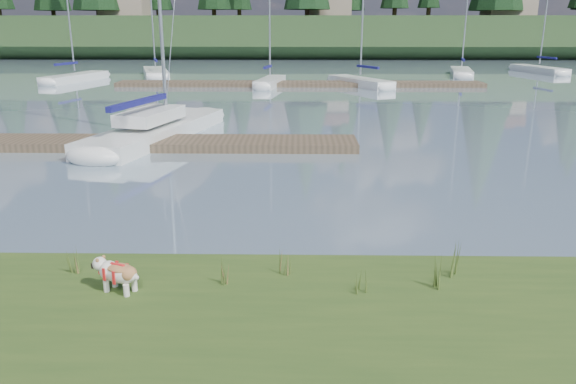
{
  "coord_description": "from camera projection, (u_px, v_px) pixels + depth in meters",
  "views": [
    {
      "loc": [
        1.92,
        -10.58,
        4.21
      ],
      "look_at": [
        1.74,
        -0.5,
        1.2
      ],
      "focal_mm": 35.0,
      "sensor_mm": 36.0,
      "label": 1
    }
  ],
  "objects": [
    {
      "name": "weed_0",
      "position": [
        227.0,
        273.0,
        8.6
      ],
      "size": [
        0.17,
        0.14,
        0.49
      ],
      "color": "#475B23",
      "rests_on": "bank"
    },
    {
      "name": "sailboat_bg_1",
      "position": [
        155.0,
        71.0,
        48.43
      ],
      "size": [
        4.24,
        9.07,
        13.22
      ],
      "rotation": [
        0.0,
        0.0,
        1.86
      ],
      "color": "white",
      "rests_on": "ground"
    },
    {
      "name": "weed_2",
      "position": [
        436.0,
        274.0,
        8.49
      ],
      "size": [
        0.17,
        0.14,
        0.57
      ],
      "color": "#475B23",
      "rests_on": "bank"
    },
    {
      "name": "sailboat_main",
      "position": [
        166.0,
        124.0,
        22.2
      ],
      "size": [
        4.24,
        10.01,
        14.05
      ],
      "rotation": [
        0.0,
        0.0,
        1.33
      ],
      "color": "white",
      "rests_on": "ground"
    },
    {
      "name": "dock_far",
      "position": [
        299.0,
        84.0,
        40.04
      ],
      "size": [
        26.0,
        2.2,
        0.3
      ],
      "primitive_type": "cube",
      "color": "#4C3D2C",
      "rests_on": "ground"
    },
    {
      "name": "dock_near",
      "position": [
        132.0,
        143.0,
        20.03
      ],
      "size": [
        16.0,
        2.0,
        0.3
      ],
      "primitive_type": "cube",
      "color": "#4C3D2C",
      "rests_on": "ground"
    },
    {
      "name": "sailboat_bg_5",
      "position": [
        534.0,
        69.0,
        51.64
      ],
      "size": [
        3.04,
        8.13,
        11.41
      ],
      "rotation": [
        0.0,
        0.0,
        1.76
      ],
      "color": "white",
      "rests_on": "ground"
    },
    {
      "name": "bulldog",
      "position": [
        118.0,
        272.0,
        8.39
      ],
      "size": [
        0.83,
        0.55,
        0.49
      ],
      "rotation": [
        0.0,
        0.0,
        2.75
      ],
      "color": "silver",
      "rests_on": "bank"
    },
    {
      "name": "house_0",
      "position": [
        124.0,
        1.0,
        76.73
      ],
      "size": [
        6.3,
        5.3,
        4.65
      ],
      "color": "gray",
      "rests_on": "ridge"
    },
    {
      "name": "mud_lip",
      "position": [
        188.0,
        271.0,
        9.82
      ],
      "size": [
        60.0,
        0.5,
        0.14
      ],
      "primitive_type": "cube",
      "color": "#33281C",
      "rests_on": "ground"
    },
    {
      "name": "weed_1",
      "position": [
        285.0,
        264.0,
        9.0
      ],
      "size": [
        0.17,
        0.14,
        0.42
      ],
      "color": "#475B23",
      "rests_on": "bank"
    },
    {
      "name": "weed_3",
      "position": [
        73.0,
        258.0,
        9.06
      ],
      "size": [
        0.17,
        0.14,
        0.59
      ],
      "color": "#475B23",
      "rests_on": "bank"
    },
    {
      "name": "sailboat_bg_2",
      "position": [
        272.0,
        81.0,
        40.39
      ],
      "size": [
        2.2,
        6.47,
        9.73
      ],
      "rotation": [
        0.0,
        0.0,
        1.42
      ],
      "color": "white",
      "rests_on": "ground"
    },
    {
      "name": "sailboat_bg_0",
      "position": [
        81.0,
        76.0,
        43.89
      ],
      "size": [
        3.28,
        8.01,
        11.41
      ],
      "rotation": [
        0.0,
        0.0,
        1.34
      ],
      "color": "white",
      "rests_on": "ground"
    },
    {
      "name": "sailboat_bg_4",
      "position": [
        461.0,
        71.0,
        48.74
      ],
      "size": [
        3.17,
        7.99,
        11.58
      ],
      "rotation": [
        0.0,
        0.0,
        1.36
      ],
      "color": "white",
      "rests_on": "ground"
    },
    {
      "name": "ground",
      "position": [
        272.0,
        86.0,
        40.12
      ],
      "size": [
        200.0,
        200.0,
        0.0
      ],
      "primitive_type": "plane",
      "color": "#7F96A7",
      "rests_on": "ground"
    },
    {
      "name": "house_1",
      "position": [
        328.0,
        1.0,
        77.19
      ],
      "size": [
        6.3,
        5.3,
        4.65
      ],
      "color": "gray",
      "rests_on": "ridge"
    },
    {
      "name": "weed_5",
      "position": [
        455.0,
        259.0,
        8.9
      ],
      "size": [
        0.17,
        0.14,
        0.7
      ],
      "color": "#475B23",
      "rests_on": "bank"
    },
    {
      "name": "sailboat_bg_3",
      "position": [
        355.0,
        81.0,
        40.52
      ],
      "size": [
        4.64,
        7.31,
        11.0
      ],
      "rotation": [
        0.0,
        0.0,
        2.04
      ],
      "color": "white",
      "rests_on": "ground"
    },
    {
      "name": "ridge",
      "position": [
        285.0,
        37.0,
        80.59
      ],
      "size": [
        200.0,
        20.0,
        5.0
      ],
      "primitive_type": "cube",
      "color": "#1F3419",
      "rests_on": "ground"
    },
    {
      "name": "weed_4",
      "position": [
        360.0,
        283.0,
        8.4
      ],
      "size": [
        0.17,
        0.14,
        0.36
      ],
      "color": "#475B23",
      "rests_on": "bank"
    },
    {
      "name": "house_2",
      "position": [
        509.0,
        0.0,
        74.86
      ],
      "size": [
        6.3,
        5.3,
        4.65
      ],
      "color": "gray",
      "rests_on": "ridge"
    }
  ]
}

